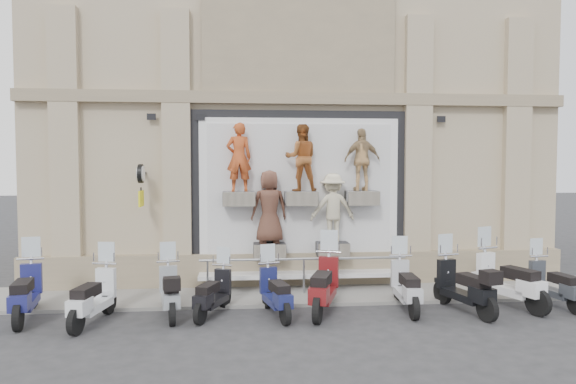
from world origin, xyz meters
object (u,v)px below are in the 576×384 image
at_px(scooter_b, 93,285).
at_px(scooter_d, 213,283).
at_px(scooter_g, 406,275).
at_px(guard_rail, 304,277).
at_px(scooter_j, 555,274).
at_px(scooter_h, 464,275).
at_px(scooter_a, 25,281).
at_px(scooter_e, 276,282).
at_px(clock_sign_bracket, 141,180).
at_px(scooter_f, 324,274).
at_px(scooter_c, 170,281).
at_px(scooter_i, 508,269).

relative_size(scooter_b, scooter_d, 1.13).
bearing_deg(scooter_g, guard_rail, 149.42).
height_order(scooter_g, scooter_j, scooter_g).
xyz_separation_m(scooter_d, scooter_h, (5.33, -0.23, 0.12)).
bearing_deg(scooter_a, guard_rail, 2.40).
xyz_separation_m(scooter_b, scooter_e, (3.64, 0.19, -0.06)).
bearing_deg(scooter_g, clock_sign_bracket, 166.57).
bearing_deg(guard_rail, scooter_e, -116.30).
bearing_deg(scooter_d, clock_sign_bracket, 154.55).
height_order(scooter_a, scooter_d, scooter_a).
bearing_deg(clock_sign_bracket, scooter_d, -46.80).
relative_size(clock_sign_bracket, scooter_h, 0.51).
distance_m(scooter_d, scooter_j, 7.53).
bearing_deg(scooter_a, clock_sign_bracket, 32.48).
relative_size(guard_rail, scooter_g, 2.67).
xyz_separation_m(scooter_d, scooter_j, (7.53, 0.02, 0.04)).
bearing_deg(scooter_f, clock_sign_bracket, 173.63).
bearing_deg(scooter_g, scooter_c, -176.16).
xyz_separation_m(scooter_d, scooter_i, (6.49, 0.09, 0.18)).
bearing_deg(guard_rail, scooter_d, -145.03).
xyz_separation_m(scooter_g, scooter_h, (1.18, -0.26, 0.03)).
relative_size(scooter_a, scooter_h, 1.01).
height_order(scooter_a, scooter_e, scooter_a).
height_order(scooter_g, scooter_h, scooter_h).
relative_size(clock_sign_bracket, scooter_b, 0.54).
distance_m(scooter_c, scooter_e, 2.21).
distance_m(guard_rail, clock_sign_bracket, 4.57).
bearing_deg(scooter_e, scooter_c, 161.31).
distance_m(clock_sign_bracket, scooter_d, 3.39).
bearing_deg(scooter_c, scooter_a, 169.06).
bearing_deg(scooter_d, scooter_c, -162.84).
distance_m(guard_rail, scooter_c, 3.31).
relative_size(scooter_d, scooter_h, 0.85).
relative_size(scooter_e, scooter_f, 0.84).
bearing_deg(scooter_d, scooter_i, 22.14).
height_order(scooter_d, scooter_i, scooter_i).
xyz_separation_m(clock_sign_bracket, scooter_f, (4.15, -1.94, -1.95)).
distance_m(clock_sign_bracket, scooter_e, 4.28).
bearing_deg(scooter_i, scooter_c, 159.53).
xyz_separation_m(guard_rail, scooter_e, (-0.79, -1.60, 0.25)).
bearing_deg(clock_sign_bracket, scooter_b, -103.33).
distance_m(scooter_c, scooter_i, 7.39).
relative_size(scooter_a, scooter_c, 1.09).
relative_size(scooter_c, scooter_f, 0.87).
height_order(guard_rail, scooter_d, scooter_d).
height_order(scooter_e, scooter_f, scooter_f).
xyz_separation_m(clock_sign_bracket, scooter_e, (3.11, -2.07, -2.09)).
relative_size(scooter_b, scooter_f, 0.91).
distance_m(scooter_d, scooter_h, 5.34).
bearing_deg(scooter_i, guard_rail, 142.04).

